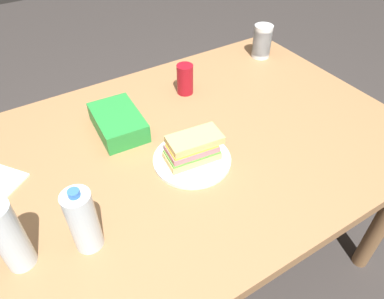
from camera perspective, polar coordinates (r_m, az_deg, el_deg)
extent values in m
plane|color=#383330|center=(1.81, -1.12, -17.34)|extent=(8.00, 8.00, 0.00)
cube|color=#9E7047|center=(1.23, -1.57, 0.05)|extent=(1.59, 1.05, 0.04)
cylinder|color=brown|center=(2.08, 9.41, 6.37)|extent=(0.07, 0.07, 0.71)
cylinder|color=white|center=(1.16, 0.00, -1.61)|extent=(0.25, 0.25, 0.01)
cube|color=#DBB26B|center=(1.15, 0.00, -0.96)|extent=(0.18, 0.11, 0.02)
cube|color=#599E3F|center=(1.14, 0.00, -0.37)|extent=(0.17, 0.10, 0.01)
cube|color=#C6727A|center=(1.13, 0.00, 0.15)|extent=(0.16, 0.10, 0.02)
cube|color=yellow|center=(1.12, 0.00, 0.64)|extent=(0.16, 0.10, 0.01)
cube|color=#DBB26B|center=(1.12, 0.42, 1.58)|extent=(0.18, 0.11, 0.02)
cylinder|color=maroon|center=(1.45, -1.13, 11.14)|extent=(0.07, 0.07, 0.12)
cube|color=#268C38|center=(1.29, -11.69, 4.27)|extent=(0.16, 0.24, 0.07)
cylinder|color=silver|center=(0.95, -27.16, -12.32)|extent=(0.07, 0.07, 0.21)
cylinder|color=silver|center=(1.75, 10.99, 15.77)|extent=(0.08, 0.08, 0.09)
cylinder|color=silver|center=(1.75, 11.07, 16.30)|extent=(0.08, 0.08, 0.09)
cylinder|color=silver|center=(1.74, 11.15, 16.83)|extent=(0.08, 0.08, 0.09)
cylinder|color=silver|center=(1.73, 11.23, 17.37)|extent=(0.08, 0.08, 0.09)
cylinder|color=silver|center=(0.93, -16.97, -10.85)|extent=(0.07, 0.07, 0.19)
cylinder|color=blue|center=(0.85, -18.34, -6.67)|extent=(0.03, 0.03, 0.02)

